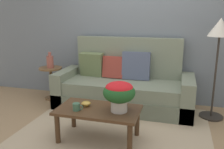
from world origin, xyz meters
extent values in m
plane|color=#997A56|center=(0.00, 0.00, 0.00)|extent=(14.00, 14.00, 0.00)
cube|color=slate|center=(0.00, 1.25, 1.49)|extent=(6.40, 0.12, 2.97)
cube|color=tan|center=(0.00, -0.02, 0.01)|extent=(2.53, 1.97, 0.01)
cube|color=#626B59|center=(-0.09, 0.71, 0.13)|extent=(2.28, 0.88, 0.26)
cube|color=slate|center=(-0.09, 0.68, 0.37)|extent=(1.87, 0.79, 0.21)
cube|color=slate|center=(-0.09, 1.07, 0.70)|extent=(1.87, 0.16, 0.94)
cube|color=slate|center=(-1.13, 0.71, 0.30)|extent=(0.20, 0.88, 0.60)
cube|color=slate|center=(0.94, 0.71, 0.30)|extent=(0.20, 0.88, 0.60)
cube|color=#93382D|center=(-0.32, 0.91, 0.66)|extent=(0.39, 0.23, 0.39)
cube|color=#607047|center=(-0.72, 0.91, 0.68)|extent=(0.44, 0.23, 0.43)
cube|color=#4C5670|center=(0.08, 0.91, 0.71)|extent=(0.48, 0.22, 0.48)
cylinder|color=#442D1B|center=(-0.59, -0.66, 0.19)|extent=(0.06, 0.06, 0.39)
cylinder|color=#442D1B|center=(0.32, -0.66, 0.19)|extent=(0.06, 0.06, 0.39)
cylinder|color=#442D1B|center=(-0.59, -0.20, 0.19)|extent=(0.06, 0.06, 0.39)
cylinder|color=#442D1B|center=(0.32, -0.20, 0.19)|extent=(0.06, 0.06, 0.39)
cube|color=#4C331E|center=(-0.14, -0.43, 0.40)|extent=(1.03, 0.58, 0.03)
cylinder|color=brown|center=(-1.50, 0.79, 0.01)|extent=(0.27, 0.27, 0.03)
cylinder|color=brown|center=(-1.50, 0.79, 0.30)|extent=(0.05, 0.05, 0.55)
cylinder|color=brown|center=(-1.50, 0.79, 0.59)|extent=(0.42, 0.42, 0.03)
cylinder|color=#2D2823|center=(1.32, 0.70, 0.01)|extent=(0.36, 0.36, 0.03)
cylinder|color=#2D2823|center=(1.32, 0.70, 0.64)|extent=(0.03, 0.03, 1.22)
cone|color=beige|center=(1.32, 0.70, 1.38)|extent=(0.34, 0.34, 0.26)
cylinder|color=#B7B2A8|center=(0.13, -0.44, 0.50)|extent=(0.20, 0.20, 0.16)
ellipsoid|color=#1E5123|center=(0.13, -0.44, 0.66)|extent=(0.39, 0.39, 0.25)
ellipsoid|color=red|center=(0.13, -0.44, 0.72)|extent=(0.33, 0.33, 0.14)
cylinder|color=#3D664C|center=(-0.38, -0.56, 0.47)|extent=(0.09, 0.09, 0.09)
torus|color=#3D664C|center=(-0.32, -0.56, 0.47)|extent=(0.06, 0.01, 0.06)
cylinder|color=gold|center=(-0.32, -0.39, 0.43)|extent=(0.05, 0.05, 0.02)
ellipsoid|color=gold|center=(-0.32, -0.39, 0.46)|extent=(0.12, 0.12, 0.05)
cylinder|color=#934C42|center=(-1.49, 0.77, 0.71)|extent=(0.13, 0.13, 0.22)
cylinder|color=#934C42|center=(-1.49, 0.77, 0.86)|extent=(0.06, 0.06, 0.07)
camera|label=1|loc=(0.80, -3.06, 1.55)|focal=38.46mm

